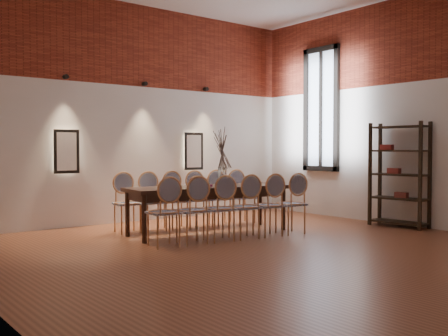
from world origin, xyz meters
TOP-DOWN VIEW (x-y plane):
  - floor at (0.00, 0.00)m, footprint 7.00×7.00m
  - wall_back at (0.00, 3.55)m, footprint 7.00×0.10m
  - wall_right at (3.55, 0.00)m, footprint 0.10×7.00m
  - brick_band_back at (0.00, 3.48)m, footprint 7.00×0.02m
  - brick_band_right at (3.48, 0.00)m, footprint 0.02×7.00m
  - niche_left at (-1.30, 3.45)m, footprint 0.36×0.06m
  - niche_right at (1.30, 3.45)m, footprint 0.36×0.06m
  - spot_fixture_left at (-1.30, 3.42)m, footprint 0.08×0.10m
  - spot_fixture_mid at (0.20, 3.42)m, footprint 0.08×0.10m
  - spot_fixture_right at (1.60, 3.42)m, footprint 0.08×0.10m
  - window_glass at (3.46, 2.00)m, footprint 0.02×0.78m
  - window_frame at (3.44, 2.00)m, footprint 0.08×0.90m
  - window_mullion at (3.44, 2.00)m, footprint 0.06×0.06m
  - dining_table at (0.29, 1.56)m, footprint 2.71×1.17m
  - chair_near_a at (-0.88, 1.01)m, footprint 0.49×0.49m
  - chair_near_b at (-0.45, 0.95)m, footprint 0.49×0.49m
  - chair_near_c at (-0.02, 0.89)m, footprint 0.49×0.49m
  - chair_near_d at (0.42, 0.84)m, footprint 0.49×0.49m
  - chair_near_e at (0.85, 0.78)m, footprint 0.49×0.49m
  - chair_near_f at (1.28, 0.72)m, footprint 0.49×0.49m
  - chair_far_a at (-0.70, 2.40)m, footprint 0.49×0.49m
  - chair_far_b at (-0.27, 2.34)m, footprint 0.49×0.49m
  - chair_far_c at (0.17, 2.28)m, footprint 0.49×0.49m
  - chair_far_d at (0.60, 2.23)m, footprint 0.49×0.49m
  - chair_far_e at (1.03, 2.17)m, footprint 0.49×0.49m
  - chair_far_f at (1.46, 2.11)m, footprint 0.49×0.49m
  - vase at (0.54, 1.53)m, footprint 0.14×0.14m
  - dried_branches at (0.54, 1.53)m, footprint 0.50×0.50m
  - bowl at (0.05, 1.54)m, footprint 0.24×0.24m
  - book at (0.18, 1.56)m, footprint 0.28×0.21m
  - shelving_rack at (3.28, 0.08)m, footprint 0.44×1.02m

SIDE VIEW (x-z plane):
  - floor at x=0.00m, z-range -0.02..0.00m
  - dining_table at x=0.29m, z-range 0.00..0.75m
  - chair_near_a at x=-0.88m, z-range 0.00..0.94m
  - chair_near_b at x=-0.45m, z-range 0.00..0.94m
  - chair_near_c at x=-0.02m, z-range 0.00..0.94m
  - chair_near_d at x=0.42m, z-range 0.00..0.94m
  - chair_near_e at x=0.85m, z-range 0.00..0.94m
  - chair_near_f at x=1.28m, z-range 0.00..0.94m
  - chair_far_a at x=-0.70m, z-range 0.00..0.94m
  - chair_far_b at x=-0.27m, z-range 0.00..0.94m
  - chair_far_c at x=0.17m, z-range 0.00..0.94m
  - chair_far_d at x=0.60m, z-range 0.00..0.94m
  - chair_far_e at x=1.03m, z-range 0.00..0.94m
  - chair_far_f at x=1.46m, z-range 0.00..0.94m
  - book at x=0.18m, z-range 0.75..0.78m
  - bowl at x=0.05m, z-range 0.75..0.93m
  - vase at x=0.54m, z-range 0.75..1.05m
  - shelving_rack at x=3.28m, z-range 0.00..1.80m
  - niche_left at x=-1.30m, z-range 0.97..1.63m
  - niche_right at x=1.30m, z-range 0.97..1.63m
  - dried_branches at x=0.54m, z-range 1.00..1.70m
  - wall_back at x=0.00m, z-range 0.00..4.00m
  - wall_right at x=3.55m, z-range 0.00..4.00m
  - window_glass at x=3.46m, z-range 0.96..3.34m
  - window_frame at x=3.44m, z-range 0.90..3.40m
  - window_mullion at x=3.44m, z-range 0.95..3.35m
  - spot_fixture_left at x=-1.30m, z-range 2.51..2.59m
  - spot_fixture_mid at x=0.20m, z-range 2.51..2.59m
  - spot_fixture_right at x=1.60m, z-range 2.51..2.59m
  - brick_band_back at x=0.00m, z-range 2.50..4.00m
  - brick_band_right at x=3.48m, z-range 2.50..4.00m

